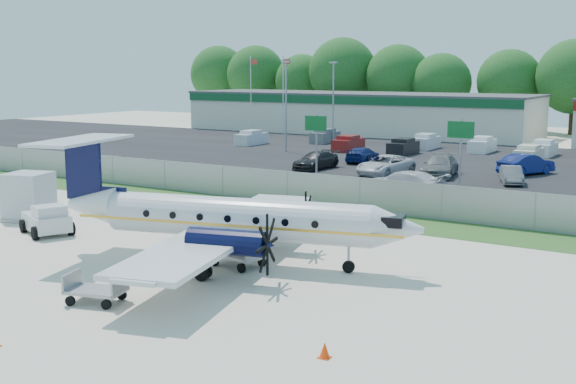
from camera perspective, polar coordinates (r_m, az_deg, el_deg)
The scene contains 29 objects.
ground at distance 30.97m, azimuth -5.87°, elevation -5.79°, with size 170.00×170.00×0.00m, color beige.
grass_verge at distance 40.86m, azimuth 4.43°, elevation -1.97°, with size 170.00×4.00×0.02m, color #2D561E.
access_road at distance 47.09m, azimuth 8.34°, elevation -0.49°, with size 170.00×8.00×0.02m, color black.
parking_lot at distance 66.69m, azimuth 15.55°, elevation 2.23°, with size 170.00×32.00×0.02m, color black.
perimeter_fence at distance 42.44m, azimuth 5.68°, elevation -0.18°, with size 120.00×0.06×1.99m.
building_west at distance 95.63m, azimuth 5.43°, elevation 6.26°, with size 46.40×12.40×5.24m.
sign_left at distance 53.63m, azimuth 2.23°, elevation 4.72°, with size 1.80×0.26×5.00m.
sign_mid at distance 49.18m, azimuth 13.48°, elevation 4.01°, with size 1.80×0.26×5.00m.
flagpole_west at distance 95.52m, azimuth -2.92°, elevation 8.10°, with size 1.06×0.12×10.00m.
flagpole_east at distance 92.78m, azimuth -0.35°, elevation 8.07°, with size 1.06×0.12×10.00m.
light_pole_nw at distance 72.60m, azimuth -0.16°, elevation 7.30°, with size 0.90×0.35×9.09m.
light_pole_sw at distance 81.26m, azimuth 3.60°, elevation 7.53°, with size 0.90×0.35×9.09m.
tree_line at distance 99.65m, azimuth 21.07°, elevation 4.28°, with size 112.00×6.00×14.00m, color #195017, non-canonical shape.
aircraft at distance 30.83m, azimuth -4.60°, elevation -2.04°, with size 16.88×16.51×5.15m.
pushback_tug at distance 38.32m, azimuth -18.48°, elevation -2.11°, with size 3.31×2.94×1.54m.
baggage_cart_near at distance 26.78m, azimuth -14.93°, elevation -7.46°, with size 2.28×1.73×1.06m.
baggage_cart_far at distance 30.58m, azimuth -3.95°, elevation -4.89°, with size 2.44×1.69×1.18m.
service_container at distance 42.37m, azimuth -19.80°, elevation -0.44°, with size 2.92×2.92×2.61m.
cone_nose at distance 21.32m, azimuth 2.91°, elevation -12.39°, with size 0.33×0.33×0.47m.
cone_starboard_wing at distance 36.94m, azimuth 2.26°, elevation -2.78°, with size 0.40×0.40×0.57m.
road_car_west at distance 59.23m, azimuth -13.33°, elevation 1.42°, with size 2.43×5.26×1.46m, color #595B5E.
road_car_mid at distance 47.86m, azimuth 9.04°, elevation -0.36°, with size 2.38×5.86×1.70m, color silver.
parked_car_a at distance 60.30m, azimuth 2.21°, elevation 1.81°, with size 2.03×5.00×1.45m, color black.
parked_car_b at distance 57.38m, azimuth 7.70°, elevation 1.33°, with size 2.61×5.65×1.57m, color silver.
parked_car_c at distance 57.25m, azimuth 11.89°, elevation 1.19°, with size 2.30×5.66×1.64m, color #595B5E.
parked_car_d at distance 54.98m, azimuth 17.21°, elevation 0.62°, with size 1.37×3.93×1.30m, color #595B5E.
parked_car_f at distance 65.07m, azimuth 5.88°, elevation 2.35°, with size 1.91×4.70×1.36m, color navy.
parked_car_g at distance 60.05m, azimuth 18.26°, elevation 1.30°, with size 1.77×5.07×1.67m, color navy.
far_parking_rows at distance 71.48m, azimuth 16.68°, elevation 2.65°, with size 56.00×10.00×1.60m, color gray, non-canonical shape.
Camera 1 is at (18.29, -23.61, 8.22)m, focal length 45.00 mm.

